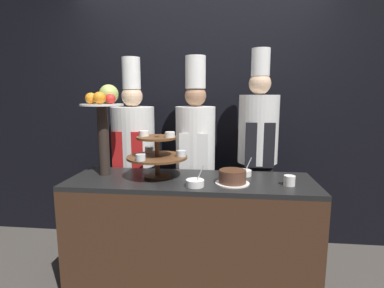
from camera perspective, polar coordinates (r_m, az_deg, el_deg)
wall_back at (r=3.05m, az=1.62°, el=7.34°), size 10.00×0.06×2.80m
buffet_counter at (r=2.41m, az=-0.27°, el=-16.86°), size 1.83×0.58×0.88m
tiered_stand at (r=2.27m, az=-6.67°, el=-1.76°), size 0.46×0.46×0.35m
fruit_pedestal at (r=2.41m, az=-16.43°, el=5.80°), size 0.33×0.33×0.70m
cake_round at (r=2.15m, az=7.72°, el=-6.28°), size 0.24×0.24×0.10m
cup_white at (r=2.19m, az=18.07°, el=-6.64°), size 0.08×0.08×0.07m
serving_bowl_near at (r=2.07m, az=0.58°, el=-7.42°), size 0.13×0.13×0.15m
serving_bowl_far at (r=2.37m, az=9.87°, el=-5.41°), size 0.12×0.12×0.15m
chef_left at (r=2.84m, az=-11.04°, el=-1.70°), size 0.39×0.39×1.84m
chef_center_left at (r=2.72m, az=0.64°, el=-1.52°), size 0.35×0.35×1.84m
chef_center_right at (r=2.72m, az=12.39°, el=-0.68°), size 0.35×0.35×1.89m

